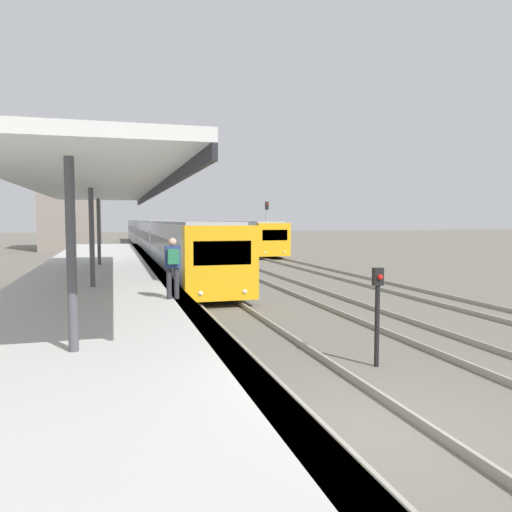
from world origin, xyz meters
TOP-DOWN VIEW (x-y plane):
  - ground_plane at (0.00, 0.00)m, footprint 240.00×240.00m
  - track_platform_line at (0.00, 0.00)m, footprint 1.51×120.00m
  - station_platform at (-4.18, 0.00)m, footprint 5.43×80.00m
  - platform_canopy at (-4.14, 10.55)m, footprint 4.00×20.54m
  - person_on_platform at (-1.99, 7.31)m, footprint 0.40×0.40m
  - train_near at (0.00, 41.84)m, footprint 2.56×63.38m
  - train_far at (8.09, 51.98)m, footprint 2.54×45.63m
  - signal_post_near at (1.64, 2.78)m, footprint 0.20×0.21m
  - signal_mast_far at (9.51, 35.78)m, footprint 0.28×0.29m
  - distant_domed_building at (-7.49, 46.26)m, footprint 5.59×5.59m

SIDE VIEW (x-z plane):
  - ground_plane at x=0.00m, z-range 0.00..0.00m
  - track_platform_line at x=0.00m, z-range 0.00..0.15m
  - station_platform at x=-4.18m, z-range 0.00..0.87m
  - signal_post_near at x=1.64m, z-range 0.23..2.28m
  - train_far at x=8.09m, z-range 0.17..3.05m
  - train_near at x=0.00m, z-range 0.17..3.11m
  - person_on_platform at x=-1.99m, z-range 1.02..2.68m
  - signal_mast_far at x=9.51m, z-range 0.62..5.22m
  - platform_canopy at x=-4.14m, z-range 2.42..5.78m
  - distant_domed_building at x=-7.49m, z-range -0.41..12.30m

